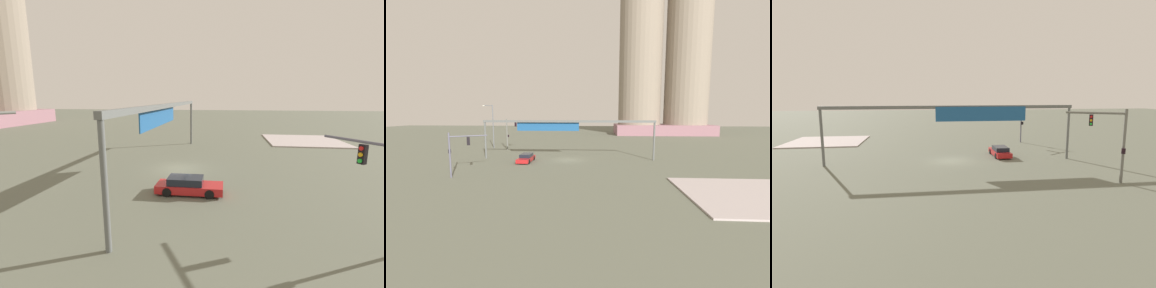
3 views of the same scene
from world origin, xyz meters
The scene contains 4 objects.
ground_plane centered at (0.00, 0.00, 0.00)m, with size 223.53×223.53×0.00m, color #5E6151.
sidewalk_corner centered at (17.86, -16.29, 0.07)m, with size 11.14×11.02×0.15m, color #B2A5A4.
overhead_sign_gantry centered at (-0.72, 0.76, 5.34)m, with size 27.18×0.43×6.19m.
sedan_car_approaching centered at (-6.09, -1.77, 0.58)m, with size 1.87×4.70×1.21m.
Camera 1 is at (-23.00, -4.29, 6.74)m, focal length 23.74 mm.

